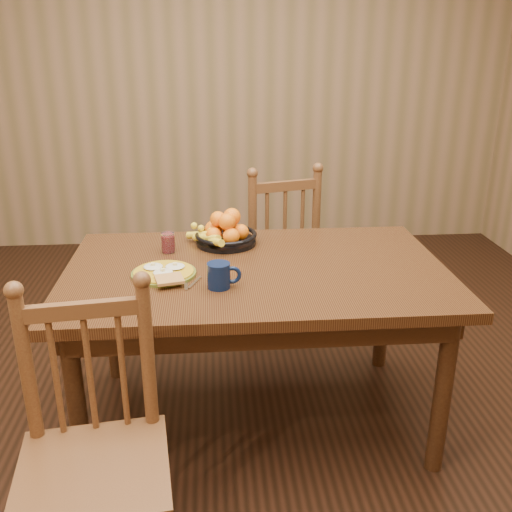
{
  "coord_description": "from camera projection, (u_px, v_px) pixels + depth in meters",
  "views": [
    {
      "loc": [
        -0.18,
        -2.22,
        1.65
      ],
      "look_at": [
        0.0,
        0.0,
        0.8
      ],
      "focal_mm": 40.0,
      "sensor_mm": 36.0,
      "label": 1
    }
  ],
  "objects": [
    {
      "name": "room",
      "position": [
        256.0,
        123.0,
        2.19
      ],
      "size": [
        4.52,
        5.02,
        2.72
      ],
      "color": "black",
      "rests_on": "ground"
    },
    {
      "name": "dining_table",
      "position": [
        256.0,
        285.0,
        2.43
      ],
      "size": [
        1.6,
        1.0,
        0.75
      ],
      "color": "black",
      "rests_on": "ground"
    },
    {
      "name": "chair_far",
      "position": [
        274.0,
        253.0,
        3.31
      ],
      "size": [
        0.55,
        0.54,
        1.0
      ],
      "rotation": [
        0.0,
        0.0,
        3.4
      ],
      "color": "#4C2816",
      "rests_on": "ground"
    },
    {
      "name": "chair_near",
      "position": [
        93.0,
        457.0,
        1.71
      ],
      "size": [
        0.49,
        0.47,
        0.98
      ],
      "rotation": [
        0.0,
        0.0,
        0.12
      ],
      "color": "#4C2816",
      "rests_on": "ground"
    },
    {
      "name": "breakfast_plate",
      "position": [
        164.0,
        273.0,
        2.32
      ],
      "size": [
        0.26,
        0.3,
        0.04
      ],
      "color": "#59601E",
      "rests_on": "dining_table"
    },
    {
      "name": "fork",
      "position": [
        187.0,
        280.0,
        2.27
      ],
      "size": [
        0.04,
        0.18,
        0.0
      ],
      "rotation": [
        0.0,
        0.0,
        0.07
      ],
      "color": "silver",
      "rests_on": "dining_table"
    },
    {
      "name": "spoon",
      "position": [
        193.0,
        277.0,
        2.29
      ],
      "size": [
        0.06,
        0.15,
        0.01
      ],
      "rotation": [
        0.0,
        0.0,
        -0.39
      ],
      "color": "silver",
      "rests_on": "dining_table"
    },
    {
      "name": "coffee_mug",
      "position": [
        220.0,
        275.0,
        2.19
      ],
      "size": [
        0.13,
        0.09,
        0.1
      ],
      "color": "black",
      "rests_on": "dining_table"
    },
    {
      "name": "juice_glass",
      "position": [
        168.0,
        243.0,
        2.56
      ],
      "size": [
        0.06,
        0.06,
        0.09
      ],
      "color": "silver",
      "rests_on": "dining_table"
    },
    {
      "name": "fruit_bowl",
      "position": [
        225.0,
        233.0,
        2.65
      ],
      "size": [
        0.32,
        0.32,
        0.17
      ],
      "color": "black",
      "rests_on": "dining_table"
    }
  ]
}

